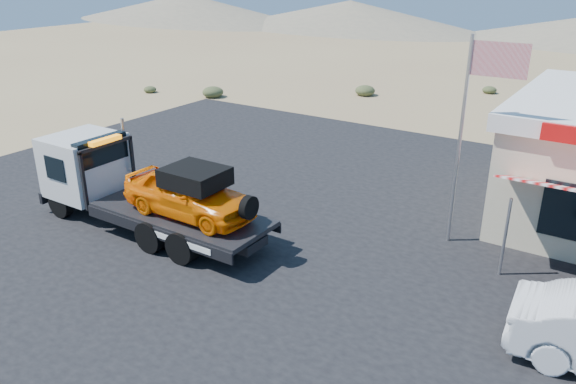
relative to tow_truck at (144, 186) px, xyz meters
name	(u,v)px	position (x,y,z in m)	size (l,w,h in m)	color
ground	(231,260)	(3.42, -0.13, -1.44)	(120.00, 120.00, 0.00)	#8B6F4F
asphalt_lot	(345,237)	(5.42, 2.87, -1.43)	(32.00, 24.00, 0.02)	black
tow_truck	(144,186)	(0.00, 0.00, 0.00)	(8.01, 2.38, 2.68)	black
flagpole	(471,120)	(8.35, 4.37, 2.32)	(1.55, 0.10, 6.00)	#99999E
desert_scrub	(147,112)	(-10.16, 9.62, -1.14)	(22.50, 34.04, 0.70)	#343E21
distant_hills	(472,20)	(-6.35, 55.01, 0.44)	(126.00, 48.00, 4.20)	#726B59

